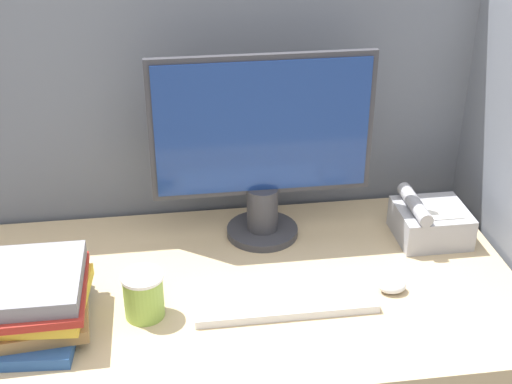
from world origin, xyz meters
TOP-DOWN VIEW (x-y plane):
  - cubicle_panel_rear at (0.00, 0.78)m, footprint 1.75×0.04m
  - monitor at (0.09, 0.60)m, footprint 0.57×0.19m
  - keyboard at (0.09, 0.28)m, footprint 0.42×0.12m
  - mouse at (0.35, 0.29)m, footprint 0.06×0.05m
  - coffee_cup at (-0.23, 0.29)m, footprint 0.09×0.09m
  - book_stack at (-0.46, 0.28)m, footprint 0.24×0.31m
  - desk_telephone at (0.52, 0.52)m, footprint 0.18×0.18m

SIDE VIEW (x-z plane):
  - cubicle_panel_rear at x=0.00m, z-range 0.00..1.49m
  - keyboard at x=0.09m, z-range 0.75..0.77m
  - mouse at x=0.35m, z-range 0.75..0.78m
  - desk_telephone at x=0.52m, z-range 0.73..0.86m
  - coffee_cup at x=-0.23m, z-range 0.75..0.85m
  - book_stack at x=-0.46m, z-range 0.74..0.88m
  - monitor at x=0.09m, z-range 0.74..1.24m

